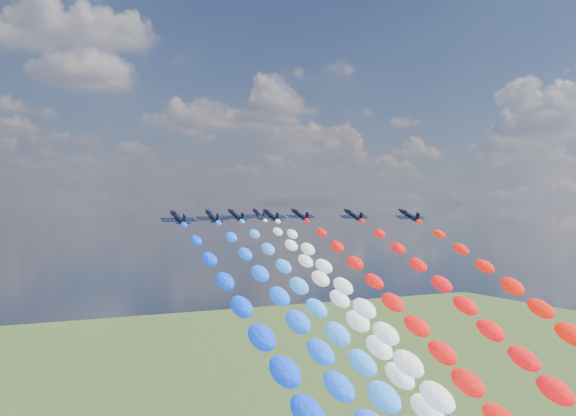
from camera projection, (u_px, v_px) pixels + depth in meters
name	position (u px, v px, depth m)	size (l,w,h in m)	color
jet_0	(178.00, 218.00, 148.60)	(7.77, 10.41, 2.29)	black
trail_0	(295.00, 411.00, 98.29)	(5.50, 109.81, 56.21)	#0935F5
jet_1	(212.00, 217.00, 162.34)	(7.77, 10.41, 2.29)	black
trail_1	(330.00, 385.00, 112.03)	(5.50, 109.81, 56.21)	#1255FF
jet_2	(236.00, 215.00, 178.45)	(7.77, 10.41, 2.29)	black
trail_2	(349.00, 362.00, 128.14)	(5.50, 109.81, 56.21)	#297FFB
jet_3	(271.00, 215.00, 178.25)	(7.77, 10.41, 2.29)	black
trail_3	(398.00, 363.00, 127.94)	(5.50, 109.81, 56.21)	silver
jet_4	(259.00, 215.00, 192.41)	(7.77, 10.41, 2.29)	black
trail_4	(369.00, 347.00, 142.10)	(5.50, 109.81, 56.21)	silver
jet_5	(300.00, 215.00, 187.06)	(7.77, 10.41, 2.29)	black
trail_5	(429.00, 352.00, 136.75)	(5.50, 109.81, 56.21)	red
jet_6	(353.00, 215.00, 181.92)	(7.77, 10.41, 2.29)	black
trail_6	(508.00, 358.00, 131.61)	(5.50, 109.81, 56.21)	red
jet_7	(409.00, 216.00, 177.95)	(7.77, 10.41, 2.29)	black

